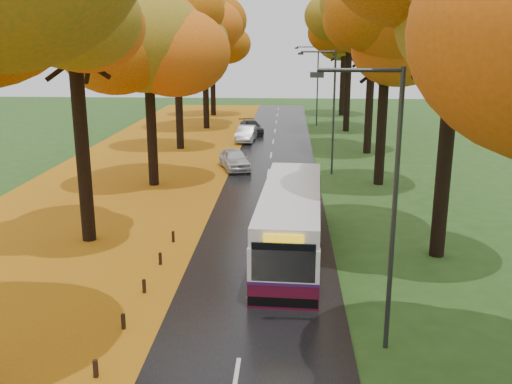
# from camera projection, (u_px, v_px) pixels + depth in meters

# --- Properties ---
(road) EXTENTS (6.50, 90.00, 0.04)m
(road) POSITION_uv_depth(u_px,v_px,m) (265.00, 193.00, 33.20)
(road) COLOR black
(road) RESTS_ON ground
(centre_line) EXTENTS (0.12, 90.00, 0.01)m
(centre_line) POSITION_uv_depth(u_px,v_px,m) (265.00, 192.00, 33.19)
(centre_line) COLOR silver
(centre_line) RESTS_ON road
(leaf_verge) EXTENTS (12.00, 90.00, 0.02)m
(leaf_verge) POSITION_uv_depth(u_px,v_px,m) (113.00, 190.00, 33.69)
(leaf_verge) COLOR #914C0D
(leaf_verge) RESTS_ON ground
(leaf_drift) EXTENTS (0.90, 90.00, 0.01)m
(leaf_drift) POSITION_uv_depth(u_px,v_px,m) (213.00, 191.00, 33.36)
(leaf_drift) COLOR orange
(leaf_drift) RESTS_ON road
(trees_left) EXTENTS (9.20, 74.00, 13.88)m
(trees_left) POSITION_uv_depth(u_px,v_px,m) (144.00, 24.00, 33.10)
(trees_left) COLOR black
(trees_left) RESTS_ON ground
(trees_right) EXTENTS (9.30, 74.20, 13.96)m
(trees_right) POSITION_uv_depth(u_px,v_px,m) (395.00, 20.00, 32.14)
(trees_right) COLOR black
(trees_right) RESTS_ON ground
(streetlamp_near) EXTENTS (2.45, 0.18, 8.00)m
(streetlamp_near) POSITION_uv_depth(u_px,v_px,m) (386.00, 191.00, 15.37)
(streetlamp_near) COLOR #333538
(streetlamp_near) RESTS_ON ground
(streetlamp_mid) EXTENTS (2.45, 0.18, 8.00)m
(streetlamp_mid) POSITION_uv_depth(u_px,v_px,m) (330.00, 103.00, 36.58)
(streetlamp_mid) COLOR #333538
(streetlamp_mid) RESTS_ON ground
(streetlamp_far) EXTENTS (2.45, 0.18, 8.00)m
(streetlamp_far) POSITION_uv_depth(u_px,v_px,m) (315.00, 79.00, 57.79)
(streetlamp_far) COLOR #333538
(streetlamp_far) RESTS_ON ground
(bus) EXTENTS (2.90, 10.53, 2.74)m
(bus) POSITION_uv_depth(u_px,v_px,m) (291.00, 220.00, 23.38)
(bus) COLOR #510C23
(bus) RESTS_ON road
(car_white) EXTENTS (2.81, 4.38, 1.39)m
(car_white) POSITION_uv_depth(u_px,v_px,m) (235.00, 159.00, 38.93)
(car_white) COLOR silver
(car_white) RESTS_ON road
(car_silver) EXTENTS (1.70, 4.20, 1.36)m
(car_silver) POSITION_uv_depth(u_px,v_px,m) (246.00, 134.00, 49.48)
(car_silver) COLOR #95979C
(car_silver) RESTS_ON road
(car_dark) EXTENTS (2.88, 4.53, 1.22)m
(car_dark) POSITION_uv_depth(u_px,v_px,m) (251.00, 127.00, 53.54)
(car_dark) COLOR black
(car_dark) RESTS_ON road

